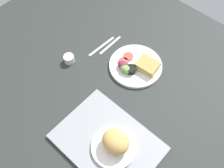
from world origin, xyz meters
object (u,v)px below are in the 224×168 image
Objects in this scene: serving_tray at (108,142)px; espresso_cup at (69,59)px; plate_with_salad at (136,66)px; fork at (110,45)px; bread_plate_near at (115,143)px; knife at (102,46)px.

espresso_cup is (46.56, -19.93, 1.20)cm from serving_tray.
plate_with_salad is 36.10cm from espresso_cup.
fork is (37.68, -43.08, -0.55)cm from serving_tray.
plate_with_salad is at bearing -62.48° from bread_plate_near.
serving_tray is at bearing 49.02° from knife.
knife is (40.68, -39.08, -0.55)cm from serving_tray.
fork and knife have the same top height.
serving_tray is 2.25× the size of bread_plate_near.
knife is (44.52, -38.44, -5.31)cm from bread_plate_near.
serving_tray is 2.65× the size of fork.
plate_with_salad is 1.66× the size of fork.
bread_plate_near is at bearing 117.52° from plate_with_salad.
bread_plate_near is 59.61cm from fork.
serving_tray is 8.04× the size of espresso_cup.
espresso_cup is at bearing -21.45° from fork.
plate_with_salad reaches higher than knife.
fork is at bearing -45.63° from bread_plate_near.
bread_plate_near is at bearing 43.92° from fork.
bread_plate_near is 0.71× the size of plate_with_salad.
bread_plate_near is at bearing 52.06° from knife.
plate_with_salad is at bearing -144.94° from espresso_cup.
fork is at bearing -111.00° from espresso_cup.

